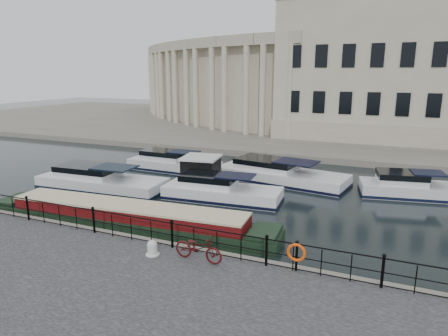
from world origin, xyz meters
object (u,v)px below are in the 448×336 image
(harbour_hut, at_px, (201,174))
(bicycle, at_px, (198,248))
(life_ring_post, at_px, (296,253))
(mooring_bollard, at_px, (152,248))
(narrowboat, at_px, (127,220))

(harbour_hut, bearing_deg, bicycle, -72.16)
(bicycle, height_order, harbour_hut, harbour_hut)
(life_ring_post, height_order, harbour_hut, harbour_hut)
(mooring_bollard, height_order, life_ring_post, life_ring_post)
(narrowboat, distance_m, harbour_hut, 7.80)
(bicycle, xyz_separation_m, life_ring_post, (3.60, 0.62, 0.19))
(mooring_bollard, xyz_separation_m, life_ring_post, (5.49, 0.89, 0.43))
(life_ring_post, bearing_deg, mooring_bollard, -170.83)
(bicycle, xyz_separation_m, mooring_bollard, (-1.89, -0.27, -0.24))
(life_ring_post, relative_size, harbour_hut, 0.32)
(bicycle, bearing_deg, narrowboat, 65.64)
(harbour_hut, bearing_deg, narrowboat, -100.07)
(bicycle, relative_size, mooring_bollard, 3.26)
(mooring_bollard, bearing_deg, narrowboat, 138.38)
(bicycle, bearing_deg, life_ring_post, -76.72)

